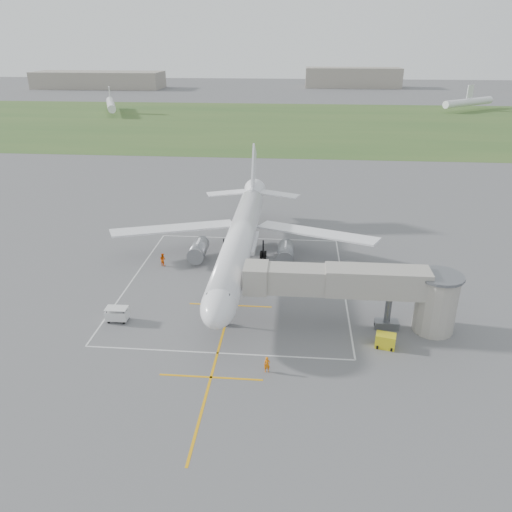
# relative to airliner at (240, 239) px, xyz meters

# --- Properties ---
(ground) EXTENTS (700.00, 700.00, 0.00)m
(ground) POSITION_rel_airliner_xyz_m (0.00, -0.75, -4.39)
(ground) COLOR #4F4F51
(ground) RESTS_ON ground
(grass_strip) EXTENTS (700.00, 120.00, 0.02)m
(grass_strip) POSITION_rel_airliner_xyz_m (0.00, 129.25, -4.38)
(grass_strip) COLOR #345826
(grass_strip) RESTS_ON ground
(apron_markings) EXTENTS (28.20, 60.00, 0.01)m
(apron_markings) POSITION_rel_airliner_xyz_m (0.00, -6.57, -4.38)
(apron_markings) COLOR #E9A00D
(apron_markings) RESTS_ON ground
(airliner) EXTENTS (38.93, 46.75, 13.52)m
(airliner) POSITION_rel_airliner_xyz_m (0.00, 0.00, 0.00)
(airliner) COLOR white
(airliner) RESTS_ON ground
(jet_bridge) EXTENTS (23.40, 5.00, 7.20)m
(jet_bridge) POSITION_rel_airliner_xyz_m (15.72, -14.25, 0.35)
(jet_bridge) COLOR #A49D94
(jet_bridge) RESTS_ON ground
(gpu_unit) EXTENTS (2.28, 1.82, 1.52)m
(gpu_unit) POSITION_rel_airliner_xyz_m (17.30, -18.14, -3.64)
(gpu_unit) COLOR gold
(gpu_unit) RESTS_ON ground
(baggage_cart) EXTENTS (2.47, 1.50, 1.70)m
(baggage_cart) POSITION_rel_airliner_xyz_m (-12.36, -15.45, -3.52)
(baggage_cart) COLOR silver
(baggage_cart) RESTS_ON ground
(ramp_worker_nose) EXTENTS (0.66, 0.48, 1.66)m
(ramp_worker_nose) POSITION_rel_airliner_xyz_m (5.28, -23.42, -3.56)
(ramp_worker_nose) COLOR orange
(ramp_worker_nose) RESTS_ON ground
(ramp_worker_wing) EXTENTS (1.14, 1.05, 1.88)m
(ramp_worker_wing) POSITION_rel_airliner_xyz_m (-11.07, -0.19, -3.45)
(ramp_worker_wing) COLOR #FA5E07
(ramp_worker_wing) RESTS_ON ground
(distant_hangars) EXTENTS (345.00, 49.00, 12.00)m
(distant_hangars) POSITION_rel_airliner_xyz_m (-16.15, 264.44, 0.78)
(distant_hangars) COLOR gray
(distant_hangars) RESTS_ON ground
(distant_aircraft) EXTENTS (174.72, 48.39, 8.85)m
(distant_aircraft) POSITION_rel_airliner_xyz_m (4.08, 161.19, -0.80)
(distant_aircraft) COLOR white
(distant_aircraft) RESTS_ON ground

